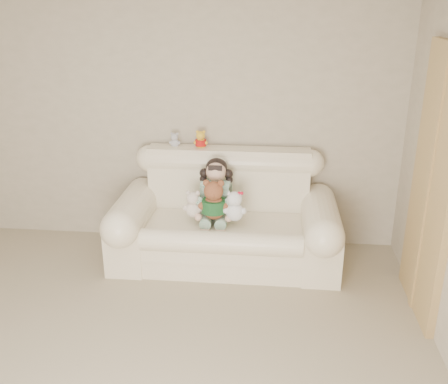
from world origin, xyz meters
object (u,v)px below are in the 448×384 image
at_px(cream_teddy, 193,201).
at_px(brown_teddy, 214,196).
at_px(seated_child, 216,189).
at_px(sofa, 225,212).
at_px(white_cat, 235,203).

bearing_deg(cream_teddy, brown_teddy, -22.79).
xyz_separation_m(seated_child, brown_teddy, (0.00, -0.20, 0.00)).
distance_m(seated_child, cream_teddy, 0.27).
relative_size(sofa, cream_teddy, 7.02).
bearing_deg(seated_child, white_cat, -42.70).
height_order(sofa, brown_teddy, sofa).
relative_size(sofa, seated_child, 3.58).
height_order(sofa, seated_child, sofa).
height_order(brown_teddy, white_cat, brown_teddy).
relative_size(seated_child, brown_teddy, 1.35).
distance_m(seated_child, white_cat, 0.30).
distance_m(brown_teddy, white_cat, 0.20).
bearing_deg(seated_child, sofa, -33.94).
distance_m(white_cat, cream_teddy, 0.38).
height_order(sofa, cream_teddy, sofa).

